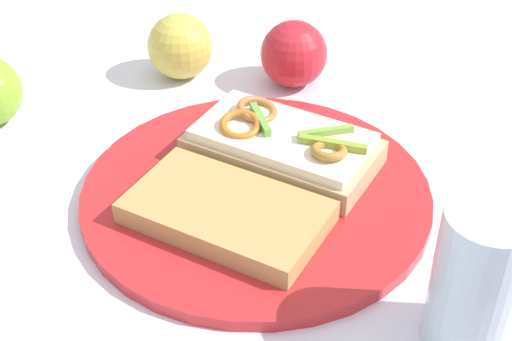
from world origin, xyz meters
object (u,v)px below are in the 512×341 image
(apple_3, at_px, (180,46))
(drinking_glass, at_px, (477,280))
(bread_slice_side, at_px, (227,212))
(apple_2, at_px, (294,54))
(plate, at_px, (256,194))
(sandwich, at_px, (282,145))

(apple_3, relative_size, drinking_glass, 0.63)
(bread_slice_side, xyz_separation_m, apple_2, (-0.13, -0.22, 0.02))
(apple_3, bearing_deg, drinking_glass, 105.66)
(apple_2, distance_m, apple_3, 0.12)
(plate, bearing_deg, apple_3, -85.23)
(apple_2, distance_m, drinking_glass, 0.37)
(sandwich, relative_size, apple_2, 2.55)
(apple_2, relative_size, drinking_glass, 0.63)
(drinking_glass, bearing_deg, sandwich, -73.92)
(plate, distance_m, apple_3, 0.24)
(apple_2, xyz_separation_m, drinking_glass, (-0.01, 0.37, 0.02))
(sandwich, bearing_deg, apple_2, 113.58)
(apple_3, bearing_deg, plate, 94.77)
(plate, relative_size, apple_3, 4.24)
(sandwich, xyz_separation_m, apple_3, (0.05, -0.20, 0.01))
(plate, bearing_deg, bread_slice_side, 44.53)
(apple_2, bearing_deg, plate, 62.77)
(sandwich, relative_size, drinking_glass, 1.61)
(apple_2, relative_size, apple_3, 1.00)
(sandwich, height_order, bread_slice_side, sandwich)
(plate, distance_m, drinking_glass, 0.22)
(bread_slice_side, xyz_separation_m, apple_3, (-0.02, -0.27, 0.02))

